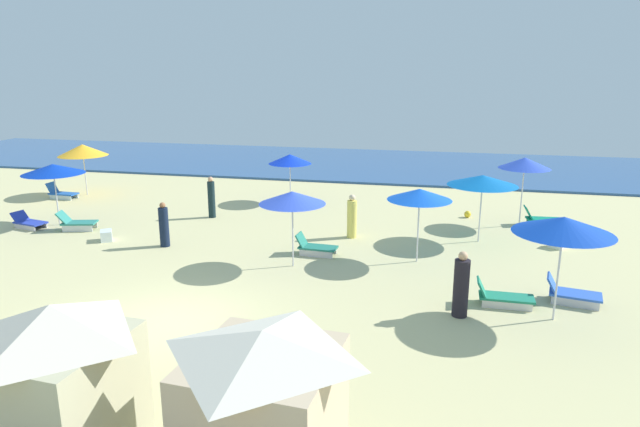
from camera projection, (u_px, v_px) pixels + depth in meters
name	position (u px, v px, depth m)	size (l,w,h in m)	color
ground_plane	(167.00, 324.00, 13.67)	(60.00, 60.00, 0.00)	#CFC489
ocean	(344.00, 163.00, 36.18)	(60.00, 12.24, 0.12)	#2B538D
cabana_2	(60.00, 388.00, 8.36)	(2.15, 2.28, 2.78)	#C0BA91
cabana_3	(265.00, 417.00, 7.75)	(2.26, 2.30, 2.70)	#CAAF8B
umbrella_0	(292.00, 198.00, 17.13)	(2.06, 2.06, 2.40)	silver
lounge_chair_0_0	(315.00, 247.00, 18.69)	(1.38, 0.69, 0.70)	silver
umbrella_1	(420.00, 195.00, 17.52)	(2.03, 2.03, 2.40)	silver
umbrella_2	(53.00, 169.00, 21.72)	(2.34, 2.34, 2.44)	silver
lounge_chair_2_0	(76.00, 223.00, 21.51)	(1.51, 0.98, 0.74)	silver
lounge_chair_2_1	(29.00, 222.00, 21.82)	(1.46, 0.88, 0.60)	silver
umbrella_3	(290.00, 159.00, 25.53)	(1.96, 1.96, 2.23)	silver
umbrella_4	(525.00, 163.00, 21.59)	(1.97, 1.97, 2.70)	silver
lounge_chair_4_0	(540.00, 219.00, 22.17)	(1.45, 0.68, 0.75)	silver
umbrella_5	(83.00, 150.00, 26.94)	(2.32, 2.32, 2.48)	silver
lounge_chair_5_0	(62.00, 193.00, 26.67)	(1.42, 0.63, 0.76)	silver
umbrella_6	(564.00, 225.00, 13.31)	(2.36, 2.36, 2.64)	silver
lounge_chair_6_0	(571.00, 293.00, 14.86)	(1.48, 0.90, 0.70)	silver
lounge_chair_6_1	(502.00, 297.00, 14.70)	(1.47, 0.59, 0.68)	silver
umbrella_7	(483.00, 180.00, 19.61)	(2.45, 2.45, 2.42)	silver
beachgoer_0	(352.00, 218.00, 20.47)	(0.49, 0.49, 1.61)	#E6D45F
beachgoer_1	(461.00, 287.00, 13.95)	(0.48, 0.48, 1.70)	black
beachgoer_2	(211.00, 198.00, 23.20)	(0.42, 0.42, 1.72)	#15272B
beachgoer_3	(164.00, 226.00, 19.45)	(0.34, 0.34, 1.57)	#131E36
beach_ball_0	(468.00, 214.00, 23.34)	(0.28, 0.28, 0.28)	yellow
cooler_box_1	(106.00, 236.00, 20.22)	(0.57, 0.38, 0.38)	white
cooler_box_2	(557.00, 243.00, 19.41)	(0.47, 0.37, 0.33)	white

